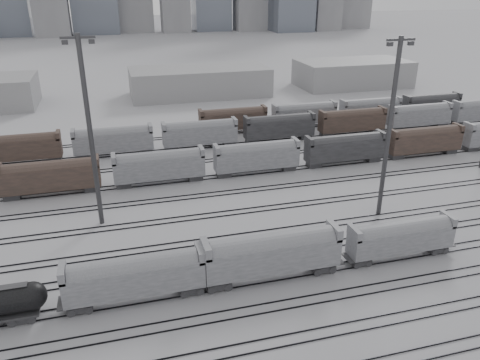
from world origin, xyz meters
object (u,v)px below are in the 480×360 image
object	(u,v)px
hopper_car_b	(272,252)
hopper_car_c	(401,236)
hopper_car_a	(135,275)
light_mast_c	(390,126)

from	to	relation	value
hopper_car_b	hopper_car_c	distance (m)	16.56
hopper_car_a	hopper_car_c	bearing A→B (deg)	0.00
hopper_car_b	hopper_car_c	xyz separation A→B (m)	(16.56, 0.00, -0.51)
hopper_car_b	light_mast_c	size ratio (longest dim) A/B	0.63
hopper_car_a	light_mast_c	size ratio (longest dim) A/B	0.58
hopper_car_a	light_mast_c	world-z (taller)	light_mast_c
hopper_car_a	light_mast_c	bearing A→B (deg)	17.33
hopper_car_c	light_mast_c	world-z (taller)	light_mast_c
hopper_car_a	hopper_car_b	xyz separation A→B (m)	(15.12, 0.00, 0.25)
light_mast_c	hopper_car_c	bearing A→B (deg)	-109.12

